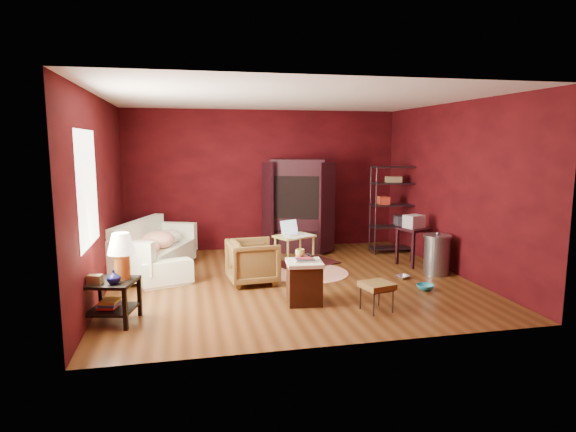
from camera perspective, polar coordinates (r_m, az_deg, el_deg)
name	(u,v)px	position (r m, az deg, el deg)	size (l,w,h in m)	color
room	(288,192)	(7.33, 0.05, 2.86)	(5.54, 5.04, 2.84)	brown
sofa	(153,250)	(8.29, -15.74, -3.94)	(1.96, 0.57, 0.77)	white
armchair	(253,260)	(7.43, -4.19, -5.18)	(0.72, 0.67, 0.74)	black
pet_bowl_steel	(403,272)	(7.93, 13.46, -6.48)	(0.21, 0.05, 0.21)	silver
pet_bowl_turquoise	(425,281)	(7.42, 15.97, -7.47)	(0.25, 0.08, 0.25)	#28A5BE
vase	(114,277)	(5.98, -19.96, -6.86)	(0.16, 0.16, 0.16)	#0E1146
mug	(300,252)	(6.43, 1.44, -4.27)	(0.13, 0.10, 0.13)	#DED96C
side_table	(117,269)	(6.14, -19.63, -5.95)	(0.66, 0.66, 1.08)	black
sofa_cushions	(153,250)	(8.28, -15.76, -3.91)	(1.39, 2.04, 0.80)	white
hamper	(304,281)	(6.53, 1.93, -7.74)	(0.52, 0.52, 0.66)	#3E1E0E
footstool	(377,286)	(6.32, 10.48, -8.20)	(0.44, 0.44, 0.38)	black
rug_round	(308,273)	(8.06, 2.44, -6.74)	(1.47, 1.47, 0.01)	white
rug_oriental	(306,263)	(8.67, 2.09, -5.56)	(1.29, 1.11, 0.01)	#4E1416
laptop_desk	(294,239)	(8.40, 0.71, -2.68)	(0.77, 0.69, 0.80)	#EEFF74
tv_armoire	(299,204)	(9.51, 1.26, 1.46)	(1.36, 1.05, 1.83)	black
wire_shelving	(393,206)	(9.61, 12.36, 1.21)	(0.86, 0.42, 1.70)	#322931
small_stand	(414,228)	(8.72, 14.66, -1.36)	(0.57, 0.57, 0.90)	black
trash_can	(437,254)	(8.28, 17.22, -4.36)	(0.49, 0.49, 0.71)	gray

